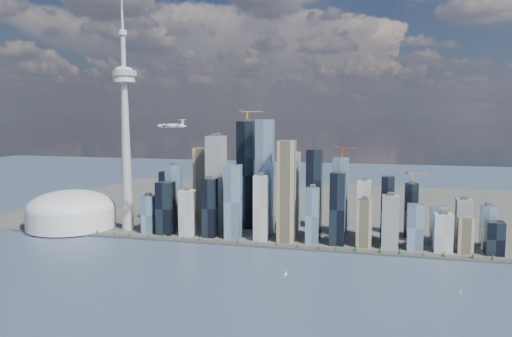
% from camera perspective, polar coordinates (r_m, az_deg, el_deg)
% --- Properties ---
extents(ground, '(4000.00, 4000.00, 0.00)m').
position_cam_1_polar(ground, '(795.05, -5.69, -13.33)').
color(ground, '#394863').
rests_on(ground, ground).
extents(seawall, '(1100.00, 22.00, 4.00)m').
position_cam_1_polar(seawall, '(1022.59, -0.92, -8.69)').
color(seawall, '#383838').
rests_on(seawall, ground).
extents(land, '(1400.00, 900.00, 3.00)m').
position_cam_1_polar(land, '(1451.66, 3.66, -4.22)').
color(land, '#4C4C47').
rests_on(land, ground).
extents(shoreline_trees, '(960.53, 7.20, 8.80)m').
position_cam_1_polar(shoreline_trees, '(1020.85, -0.92, -8.33)').
color(shoreline_trees, '#3F2D1E').
rests_on(shoreline_trees, seawall).
extents(skyscraper_cluster, '(736.00, 142.00, 271.88)m').
position_cam_1_polar(skyscraper_cluster, '(1074.78, 3.34, -3.45)').
color(skyscraper_cluster, black).
rests_on(skyscraper_cluster, land).
extents(needle_tower, '(56.00, 56.00, 550.50)m').
position_cam_1_polar(needle_tower, '(1156.39, -14.72, 4.58)').
color(needle_tower, '#A3A49E').
rests_on(needle_tower, land).
extents(dome_stadium, '(200.00, 200.00, 86.00)m').
position_cam_1_polar(dome_stadium, '(1242.08, -20.38, -4.63)').
color(dome_stadium, silver).
rests_on(dome_stadium, land).
extents(airplane, '(67.12, 59.54, 16.37)m').
position_cam_1_polar(airplane, '(993.55, -9.65, 4.86)').
color(airplane, white).
rests_on(airplane, ground).
extents(sailboat_west, '(6.48, 3.80, 9.19)m').
position_cam_1_polar(sailboat_west, '(845.43, 3.40, -11.88)').
color(sailboat_west, white).
rests_on(sailboat_west, ground).
extents(sailboat_east, '(6.29, 3.22, 8.78)m').
position_cam_1_polar(sailboat_east, '(823.78, 22.32, -12.87)').
color(sailboat_east, white).
rests_on(sailboat_east, ground).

